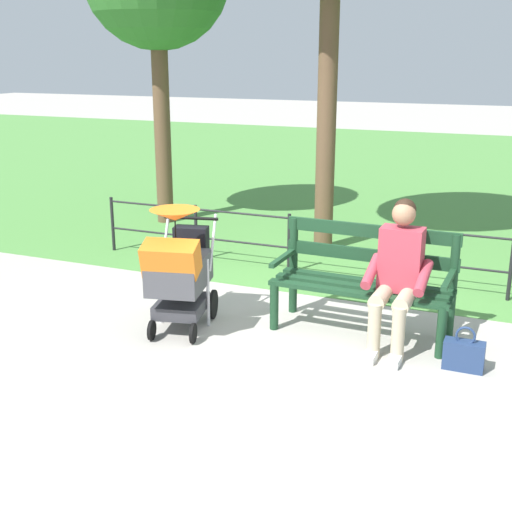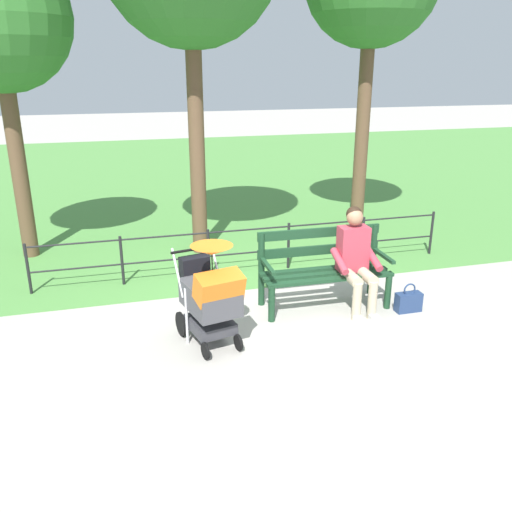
# 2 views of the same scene
# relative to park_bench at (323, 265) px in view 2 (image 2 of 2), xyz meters

# --- Properties ---
(ground_plane) EXTENTS (60.00, 60.00, 0.00)m
(ground_plane) POSITION_rel_park_bench_xyz_m (0.60, 0.12, -0.53)
(ground_plane) COLOR #ADA89E
(grass_lawn) EXTENTS (40.00, 16.00, 0.01)m
(grass_lawn) POSITION_rel_park_bench_xyz_m (0.60, -8.68, -0.52)
(grass_lawn) COLOR #518E42
(grass_lawn) RESTS_ON ground
(park_bench) EXTENTS (1.61, 0.64, 0.96)m
(park_bench) POSITION_rel_park_bench_xyz_m (0.00, 0.00, 0.00)
(park_bench) COLOR #193D23
(park_bench) RESTS_ON ground
(person_on_bench) EXTENTS (0.54, 0.74, 1.28)m
(person_on_bench) POSITION_rel_park_bench_xyz_m (-0.33, 0.22, 0.15)
(person_on_bench) COLOR tan
(person_on_bench) RESTS_ON ground
(stroller) EXTENTS (0.67, 0.97, 1.15)m
(stroller) POSITION_rel_park_bench_xyz_m (1.55, 0.64, 0.07)
(stroller) COLOR black
(stroller) RESTS_ON ground
(handbag) EXTENTS (0.32, 0.14, 0.37)m
(handbag) POSITION_rel_park_bench_xyz_m (-0.95, 0.49, -0.40)
(handbag) COLOR navy
(handbag) RESTS_ON ground
(park_fence) EXTENTS (6.04, 0.04, 0.70)m
(park_fence) POSITION_rel_park_bench_xyz_m (0.60, -1.32, -0.11)
(park_fence) COLOR black
(park_fence) RESTS_ON ground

